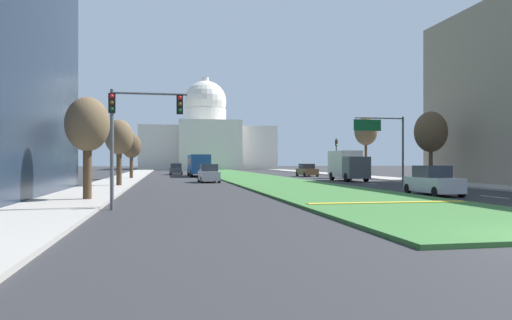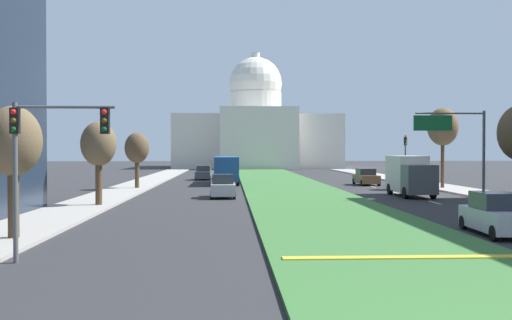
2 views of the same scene
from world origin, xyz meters
TOP-DOWN VIEW (x-y plane):
  - ground_plane at (0.00, 58.50)m, footprint 260.00×260.00m
  - grass_median at (0.00, 52.65)m, footprint 8.68×105.30m
  - median_curb_nose at (0.00, 10.49)m, footprint 7.81×0.50m
  - lane_dashes_right at (8.68, 31.83)m, footprint 0.16×37.41m
  - sidewalk_left at (-15.02, 46.80)m, footprint 4.00×105.30m
  - sidewalk_right at (15.02, 46.80)m, footprint 4.00×105.30m
  - capitol_building at (0.00, 116.14)m, footprint 33.76×29.40m
  - traffic_light_near_left at (-11.68, 10.91)m, footprint 3.34×0.35m
  - traffic_light_far_right at (12.52, 51.12)m, footprint 0.28×0.35m
  - overhead_guide_sign at (10.81, 33.01)m, footprint 5.26×0.20m
  - street_tree_left_near at (-14.24, 15.48)m, footprint 2.25×2.25m
  - street_tree_left_mid at (-14.01, 29.63)m, footprint 2.28×2.28m
  - street_tree_right_mid at (13.77, 29.75)m, footprint 2.99×2.99m
  - street_tree_left_far at (-14.24, 46.58)m, footprint 2.27×2.27m
  - street_tree_right_far at (14.36, 45.59)m, footprint 2.85×2.85m
  - sedan_lead_stopped at (5.90, 16.40)m, footprint 2.03×4.49m
  - sedan_midblock at (-6.12, 36.59)m, footprint 1.95×4.19m
  - sedan_distant at (8.69, 52.24)m, footprint 2.06×4.41m
  - sedan_far_horizon at (-8.73, 63.87)m, footprint 2.14×4.67m
  - box_truck_delivery at (8.68, 37.37)m, footprint 2.40×6.40m
  - city_bus at (-5.90, 55.33)m, footprint 2.62×11.00m

SIDE VIEW (x-z plane):
  - ground_plane at x=0.00m, z-range 0.00..0.00m
  - lane_dashes_right at x=8.68m, z-range 0.00..0.01m
  - grass_median at x=0.00m, z-range 0.00..0.14m
  - sidewalk_left at x=-15.02m, z-range 0.00..0.15m
  - sidewalk_right at x=15.02m, z-range 0.00..0.15m
  - median_curb_nose at x=0.00m, z-range 0.14..0.18m
  - sedan_distant at x=8.69m, z-range -0.06..1.68m
  - sedan_far_horizon at x=-8.73m, z-range -0.06..1.69m
  - sedan_midblock at x=-6.12m, z-range -0.06..1.75m
  - sedan_lead_stopped at x=5.90m, z-range -0.07..1.76m
  - box_truck_delivery at x=8.68m, z-range 0.08..3.28m
  - city_bus at x=-5.90m, z-range 0.29..3.24m
  - traffic_light_far_right at x=12.52m, z-range 0.71..5.91m
  - traffic_light_near_left at x=-11.68m, z-range 1.20..6.40m
  - street_tree_left_far at x=-14.24m, z-range 1.15..6.45m
  - street_tree_left_near at x=-14.24m, z-range 1.21..6.64m
  - street_tree_left_mid at x=-14.01m, z-range 1.23..6.71m
  - overhead_guide_sign at x=10.81m, z-range 1.38..7.88m
  - street_tree_right_mid at x=13.77m, z-range 1.43..8.11m
  - street_tree_right_far at x=14.36m, z-range 1.98..9.62m
  - capitol_building at x=0.00m, z-range -4.91..19.63m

